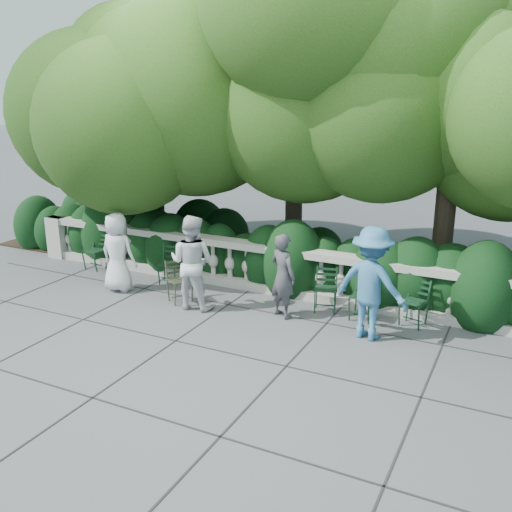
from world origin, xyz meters
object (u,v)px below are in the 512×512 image
at_px(chair_b, 91,271).
at_px(chair_f, 324,314).
at_px(chair_d, 409,328).
at_px(chair_weathered, 184,304).
at_px(chair_c, 168,286).
at_px(person_casual_man, 192,262).
at_px(person_businessman, 118,252).
at_px(person_woman_grey, 283,276).
at_px(person_older_blue, 371,283).
at_px(chair_e, 359,322).

distance_m(chair_b, chair_f, 5.64).
bearing_deg(chair_d, chair_f, -165.09).
height_order(chair_b, chair_f, same).
xyz_separation_m(chair_b, chair_weathered, (3.03, -0.78, 0.00)).
height_order(chair_c, chair_weathered, same).
distance_m(chair_f, person_casual_man, 2.65).
relative_size(person_businessman, person_casual_man, 0.91).
xyz_separation_m(person_woman_grey, person_casual_man, (-1.71, -0.35, 0.12)).
bearing_deg(person_casual_man, chair_f, -166.95).
relative_size(chair_c, person_older_blue, 0.44).
relative_size(chair_d, person_businessman, 0.52).
bearing_deg(person_older_blue, chair_b, 6.06).
xyz_separation_m(chair_b, person_woman_grey, (4.98, -0.48, 0.78)).
xyz_separation_m(chair_weathered, person_businessman, (-1.61, 0.08, 0.81)).
distance_m(chair_d, chair_f, 1.54).
distance_m(chair_weathered, person_businessman, 1.81).
xyz_separation_m(chair_e, person_older_blue, (0.32, -0.52, 0.96)).
distance_m(chair_weathered, person_older_blue, 3.75).
distance_m(chair_e, person_woman_grey, 1.59).
distance_m(chair_weathered, person_woman_grey, 2.13).
relative_size(chair_d, person_woman_grey, 0.54).
bearing_deg(person_woman_grey, person_casual_man, 35.83).
height_order(chair_c, chair_d, same).
distance_m(chair_e, person_casual_man, 3.25).
bearing_deg(chair_d, person_casual_man, -155.01).
relative_size(chair_d, chair_e, 1.00).
bearing_deg(person_businessman, person_older_blue, 179.79).
bearing_deg(chair_d, person_woman_grey, -154.63).
relative_size(person_businessman, person_older_blue, 0.85).
bearing_deg(person_casual_man, chair_d, -173.15).
bearing_deg(person_woman_grey, chair_c, 15.87).
xyz_separation_m(chair_c, chair_weathered, (0.87, -0.72, 0.00)).
distance_m(chair_d, person_older_blue, 1.28).
bearing_deg(person_businessman, person_woman_grey, -177.07).
height_order(chair_weathered, person_woman_grey, person_woman_grey).
bearing_deg(person_woman_grey, chair_f, -122.51).
bearing_deg(chair_f, chair_weathered, -179.32).
distance_m(chair_e, chair_f, 0.69).
distance_m(chair_c, person_older_blue, 4.63).
bearing_deg(chair_e, chair_c, -177.56).
xyz_separation_m(chair_weathered, person_woman_grey, (1.96, 0.31, 0.78)).
xyz_separation_m(chair_e, chair_f, (-0.69, 0.09, 0.00)).
bearing_deg(person_woman_grey, chair_b, 18.68).
xyz_separation_m(chair_d, chair_e, (-0.85, -0.15, 0.00)).
relative_size(chair_b, chair_d, 1.00).
distance_m(chair_weathered, person_casual_man, 0.93).
height_order(chair_b, person_businessman, person_businessman).
relative_size(person_businessman, person_woman_grey, 1.04).
distance_m(chair_d, person_casual_man, 4.09).
distance_m(chair_f, person_woman_grey, 1.11).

